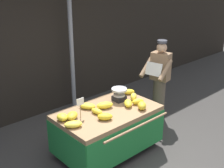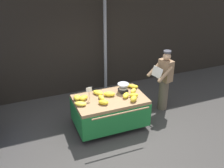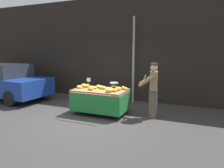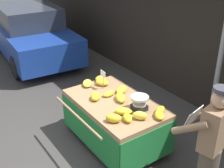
# 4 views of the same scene
# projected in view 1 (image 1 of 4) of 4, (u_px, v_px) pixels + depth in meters

# --- Properties ---
(back_wall) EXTENTS (16.00, 0.24, 4.26)m
(back_wall) POSITION_uv_depth(u_px,v_px,m) (31.00, 17.00, 6.04)
(back_wall) COLOR black
(back_wall) RESTS_ON ground
(street_pole) EXTENTS (0.09, 0.09, 3.37)m
(street_pole) POSITION_uv_depth(u_px,v_px,m) (71.00, 38.00, 6.31)
(street_pole) COLOR gray
(street_pole) RESTS_ON ground
(banana_cart) EXTENTS (1.74, 1.26, 0.82)m
(banana_cart) POSITION_uv_depth(u_px,v_px,m) (108.00, 122.00, 5.10)
(banana_cart) COLOR #93704C
(banana_cart) RESTS_ON ground
(weighing_scale) EXTENTS (0.28, 0.28, 0.24)m
(weighing_scale) POSITION_uv_depth(u_px,v_px,m) (119.00, 94.00, 5.35)
(weighing_scale) COLOR black
(weighing_scale) RESTS_ON banana_cart
(price_sign) EXTENTS (0.14, 0.01, 0.34)m
(price_sign) POSITION_uv_depth(u_px,v_px,m) (80.00, 104.00, 4.69)
(price_sign) COLOR #997A51
(price_sign) RESTS_ON banana_cart
(banana_bunch_0) EXTENTS (0.24, 0.23, 0.13)m
(banana_bunch_0) POSITION_uv_depth(u_px,v_px,m) (134.00, 97.00, 5.39)
(banana_bunch_0) COLOR yellow
(banana_bunch_0) RESTS_ON banana_cart
(banana_bunch_1) EXTENTS (0.24, 0.20, 0.10)m
(banana_bunch_1) POSITION_uv_depth(u_px,v_px,m) (138.00, 102.00, 5.23)
(banana_bunch_1) COLOR gold
(banana_bunch_1) RESTS_ON banana_cart
(banana_bunch_2) EXTENTS (0.29, 0.28, 0.11)m
(banana_bunch_2) POSITION_uv_depth(u_px,v_px,m) (72.00, 116.00, 4.73)
(banana_bunch_2) COLOR gold
(banana_bunch_2) RESTS_ON banana_cart
(banana_bunch_3) EXTENTS (0.33, 0.26, 0.11)m
(banana_bunch_3) POSITION_uv_depth(u_px,v_px,m) (105.00, 105.00, 5.08)
(banana_bunch_3) COLOR yellow
(banana_bunch_3) RESTS_ON banana_cart
(banana_bunch_4) EXTENTS (0.27, 0.24, 0.09)m
(banana_bunch_4) POSITION_uv_depth(u_px,v_px,m) (129.00, 92.00, 5.66)
(banana_bunch_4) COLOR gold
(banana_bunch_4) RESTS_ON banana_cart
(banana_bunch_5) EXTENTS (0.21, 0.25, 0.09)m
(banana_bunch_5) POSITION_uv_depth(u_px,v_px,m) (121.00, 91.00, 5.67)
(banana_bunch_5) COLOR gold
(banana_bunch_5) RESTS_ON banana_cart
(banana_bunch_6) EXTENTS (0.20, 0.23, 0.11)m
(banana_bunch_6) POSITION_uv_depth(u_px,v_px,m) (62.00, 117.00, 4.68)
(banana_bunch_6) COLOR yellow
(banana_bunch_6) RESTS_ON banana_cart
(banana_bunch_7) EXTENTS (0.27, 0.29, 0.10)m
(banana_bunch_7) POSITION_uv_depth(u_px,v_px,m) (128.00, 103.00, 5.16)
(banana_bunch_7) COLOR yellow
(banana_bunch_7) RESTS_ON banana_cart
(banana_bunch_8) EXTENTS (0.29, 0.32, 0.10)m
(banana_bunch_8) POSITION_uv_depth(u_px,v_px,m) (87.00, 106.00, 5.07)
(banana_bunch_8) COLOR yellow
(banana_bunch_8) RESTS_ON banana_cart
(banana_bunch_9) EXTENTS (0.28, 0.27, 0.11)m
(banana_bunch_9) POSITION_uv_depth(u_px,v_px,m) (105.00, 117.00, 4.70)
(banana_bunch_9) COLOR gold
(banana_bunch_9) RESTS_ON banana_cart
(banana_bunch_10) EXTENTS (0.14, 0.23, 0.09)m
(banana_bunch_10) POSITION_uv_depth(u_px,v_px,m) (97.00, 111.00, 4.89)
(banana_bunch_10) COLOR yellow
(banana_bunch_10) RESTS_ON banana_cart
(banana_bunch_11) EXTENTS (0.26, 0.26, 0.13)m
(banana_bunch_11) POSITION_uv_depth(u_px,v_px,m) (142.00, 106.00, 5.05)
(banana_bunch_11) COLOR gold
(banana_bunch_11) RESTS_ON banana_cart
(banana_bunch_12) EXTENTS (0.32, 0.28, 0.09)m
(banana_bunch_12) POSITION_uv_depth(u_px,v_px,m) (73.00, 124.00, 4.48)
(banana_bunch_12) COLOR yellow
(banana_bunch_12) RESTS_ON banana_cart
(vendor_person) EXTENTS (0.65, 0.60, 1.71)m
(vendor_person) POSITION_uv_depth(u_px,v_px,m) (159.00, 80.00, 6.23)
(vendor_person) COLOR brown
(vendor_person) RESTS_ON ground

